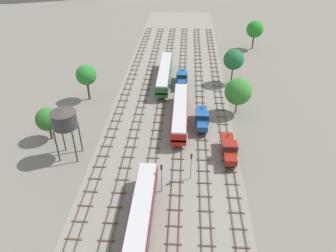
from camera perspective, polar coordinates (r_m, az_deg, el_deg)
The scene contains 22 objects.
ground_plane at distance 71.40m, azimuth 0.33°, elevation 2.06°, with size 480.00×480.00×0.00m, color slate.
ballast_bed at distance 71.40m, azimuth 0.33°, elevation 2.06°, with size 26.70×176.00×0.01m, color gray.
track_far_left at distance 73.56m, azimuth -8.50°, elevation 2.81°, with size 2.40×126.00×0.29m.
track_left at distance 72.80m, azimuth -4.99°, elevation 2.72°, with size 2.40×126.00×0.29m.
track_centre_left at distance 72.32m, azimuth -1.43°, elevation 2.62°, with size 2.40×126.00×0.29m.
track_centre at distance 72.12m, azimuth 2.18°, elevation 2.51°, with size 2.40×126.00×0.29m.
track_centre_right at distance 72.20m, azimuth 5.78°, elevation 2.39°, with size 2.40×126.00×0.29m.
track_right at distance 72.57m, azimuth 9.36°, elevation 2.26°, with size 2.40×126.00×0.29m.
diesel_railcar_centre_left_nearest at distance 45.53m, azimuth -4.89°, elevation -16.10°, with size 2.96×20.50×3.80m.
shunter_loco_right_near at distance 58.94m, azimuth 10.68°, elevation -3.86°, with size 2.74×8.46×3.10m.
shunter_loco_centre_right_mid at distance 66.71m, azimuth 5.99°, elevation 1.43°, with size 2.74×8.46×3.10m.
diesel_railcar_centre_midfar at distance 67.43m, azimuth 2.13°, elevation 2.56°, with size 2.96×20.50×3.80m.
shunter_loco_centre_far at distance 83.69m, azimuth 2.47°, elevation 8.55°, with size 2.74×8.46×3.10m.
passenger_coach_centre_left_farther at distance 84.81m, azimuth -0.61°, elevation 9.38°, with size 2.96×22.00×3.80m.
water_tower at distance 57.62m, azimuth -17.86°, elevation 1.18°, with size 4.46×4.46×9.72m.
signal_post_nearest at distance 50.23m, azimuth -1.14°, elevation -8.54°, with size 0.28×0.47×5.63m.
signal_post_mid at distance 52.56m, azimuth 4.10°, elevation -6.53°, with size 0.28×0.47×5.47m.
lineside_tree_0 at distance 70.93m, azimuth 12.26°, elevation 5.95°, with size 5.78×5.78×8.21m.
lineside_tree_1 at distance 84.32m, azimuth 11.51°, elevation 11.41°, with size 5.16×5.16×9.07m.
lineside_tree_2 at distance 65.36m, azimuth -20.48°, elevation 1.10°, with size 4.49×4.49×6.75m.
lineside_tree_3 at distance 110.20m, azimuth 15.06°, elevation 16.14°, with size 5.27×5.27×9.10m.
lineside_tree_4 at distance 76.96m, azimuth -14.23°, elevation 8.69°, with size 4.67×4.67×8.63m.
Camera 1 is at (3.18, -4.90, 37.13)m, focal length 34.57 mm.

